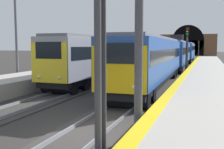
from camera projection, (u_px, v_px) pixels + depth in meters
The scene contains 11 objects.
ground_plane at pixel (85, 135), 10.30m from camera, with size 320.00×320.00×0.00m, color #302D2B.
platform_right at pixel (205, 133), 8.89m from camera, with size 112.00×3.94×1.01m, color #ADA89E.
platform_right_edge_strip at pixel (152, 114), 9.39m from camera, with size 112.00×0.50×0.01m, color yellow.
track_main_line at pixel (85, 134), 10.30m from camera, with size 160.00×2.66×0.21m.
train_main_approaching at pixel (176, 53), 39.43m from camera, with size 55.40×3.18×4.87m.
train_adjacent_platform at pixel (147, 52), 45.08m from camera, with size 58.70×3.28×5.01m.
railway_signal_near at pixel (98, 49), 6.17m from camera, with size 0.39×0.38×5.55m.
railway_signal_mid at pixel (187, 46), 32.37m from camera, with size 0.39×0.38×5.47m.
railway_signal_far at pixel (199, 47), 74.19m from camera, with size 0.39×0.38×4.79m.
tunnel_portal at pixel (188, 45), 98.64m from camera, with size 2.60×19.42×10.88m.
catenary_mast_near at pixel (17, 37), 24.20m from camera, with size 0.22×2.41×7.91m.
Camera 1 is at (-9.15, -4.19, 3.29)m, focal length 44.60 mm.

